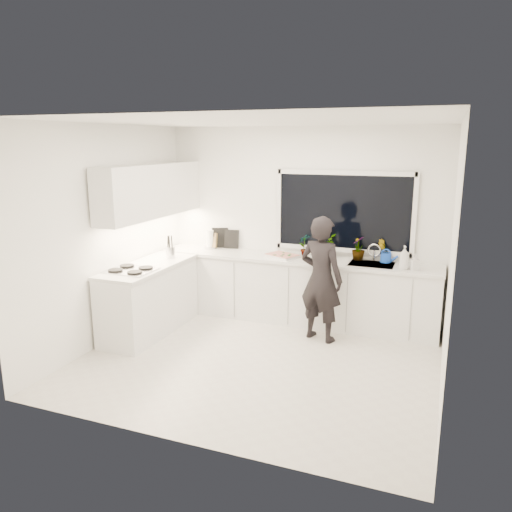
% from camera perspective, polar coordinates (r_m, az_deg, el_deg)
% --- Properties ---
extents(floor, '(4.00, 3.50, 0.02)m').
position_cam_1_polar(floor, '(5.94, 0.18, -11.93)').
color(floor, beige).
rests_on(floor, ground).
extents(wall_back, '(4.00, 0.02, 2.70)m').
position_cam_1_polar(wall_back, '(7.15, 5.25, 3.73)').
color(wall_back, white).
rests_on(wall_back, ground).
extents(wall_left, '(0.02, 3.50, 2.70)m').
position_cam_1_polar(wall_left, '(6.49, -16.63, 2.29)').
color(wall_left, white).
rests_on(wall_left, ground).
extents(wall_right, '(0.02, 3.50, 2.70)m').
position_cam_1_polar(wall_right, '(5.16, 21.53, -0.73)').
color(wall_right, white).
rests_on(wall_right, ground).
extents(ceiling, '(4.00, 3.50, 0.02)m').
position_cam_1_polar(ceiling, '(5.39, 0.21, 15.29)').
color(ceiling, white).
rests_on(ceiling, wall_back).
extents(window, '(1.80, 0.02, 1.00)m').
position_cam_1_polar(window, '(6.95, 9.98, 4.99)').
color(window, black).
rests_on(window, wall_back).
extents(base_cabinets_back, '(3.92, 0.58, 0.88)m').
position_cam_1_polar(base_cabinets_back, '(7.07, 4.40, -3.95)').
color(base_cabinets_back, white).
rests_on(base_cabinets_back, floor).
extents(base_cabinets_left, '(0.58, 1.60, 0.88)m').
position_cam_1_polar(base_cabinets_left, '(6.79, -12.06, -4.91)').
color(base_cabinets_left, white).
rests_on(base_cabinets_left, floor).
extents(countertop_back, '(3.94, 0.62, 0.04)m').
position_cam_1_polar(countertop_back, '(6.94, 4.45, -0.33)').
color(countertop_back, silver).
rests_on(countertop_back, base_cabinets_back).
extents(countertop_left, '(0.62, 1.60, 0.04)m').
position_cam_1_polar(countertop_left, '(6.67, -12.24, -1.14)').
color(countertop_left, silver).
rests_on(countertop_left, base_cabinets_left).
extents(upper_cabinets, '(0.34, 2.10, 0.70)m').
position_cam_1_polar(upper_cabinets, '(6.86, -11.86, 7.33)').
color(upper_cabinets, white).
rests_on(upper_cabinets, wall_left).
extents(sink, '(0.58, 0.42, 0.14)m').
position_cam_1_polar(sink, '(6.74, 13.05, -1.29)').
color(sink, silver).
rests_on(sink, countertop_back).
extents(faucet, '(0.03, 0.03, 0.22)m').
position_cam_1_polar(faucet, '(6.90, 13.36, 0.38)').
color(faucet, silver).
rests_on(faucet, countertop_back).
extents(stovetop, '(0.56, 0.48, 0.03)m').
position_cam_1_polar(stovetop, '(6.39, -14.12, -1.53)').
color(stovetop, black).
rests_on(stovetop, countertop_left).
extents(person, '(0.67, 0.54, 1.61)m').
position_cam_1_polar(person, '(6.33, 7.44, -2.62)').
color(person, black).
rests_on(person, floor).
extents(pizza_tray, '(0.54, 0.48, 0.03)m').
position_cam_1_polar(pizza_tray, '(6.96, 3.02, 0.03)').
color(pizza_tray, '#BABABF').
rests_on(pizza_tray, countertop_back).
extents(pizza, '(0.48, 0.43, 0.01)m').
position_cam_1_polar(pizza, '(6.96, 3.02, 0.17)').
color(pizza, red).
rests_on(pizza, pizza_tray).
extents(watering_can, '(0.16, 0.16, 0.13)m').
position_cam_1_polar(watering_can, '(6.85, 14.62, -0.16)').
color(watering_can, blue).
rests_on(watering_can, countertop_back).
extents(paper_towel_roll, '(0.12, 0.12, 0.26)m').
position_cam_1_polar(paper_towel_roll, '(7.50, -5.29, 1.83)').
color(paper_towel_roll, white).
rests_on(paper_towel_roll, countertop_back).
extents(knife_block, '(0.15, 0.12, 0.22)m').
position_cam_1_polar(knife_block, '(7.53, -5.01, 1.72)').
color(knife_block, '#986E46').
rests_on(knife_block, countertop_back).
extents(utensil_crock, '(0.17, 0.17, 0.16)m').
position_cam_1_polar(utensil_crock, '(6.97, -9.76, 0.43)').
color(utensil_crock, '#B0B0B5').
rests_on(utensil_crock, countertop_left).
extents(picture_frame_large, '(0.22, 0.05, 0.28)m').
position_cam_1_polar(picture_frame_large, '(7.50, -2.82, 1.95)').
color(picture_frame_large, black).
rests_on(picture_frame_large, countertop_back).
extents(picture_frame_small, '(0.24, 0.11, 0.30)m').
position_cam_1_polar(picture_frame_small, '(7.57, -4.12, 2.11)').
color(picture_frame_small, black).
rests_on(picture_frame_small, countertop_back).
extents(herb_plants, '(1.29, 0.29, 0.32)m').
position_cam_1_polar(herb_plants, '(6.92, 9.45, 1.02)').
color(herb_plants, '#26662D').
rests_on(herb_plants, countertop_back).
extents(soap_bottles, '(0.27, 0.15, 0.30)m').
position_cam_1_polar(soap_bottles, '(6.51, 16.92, -0.34)').
color(soap_bottles, '#D8BF66').
rests_on(soap_bottles, countertop_back).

